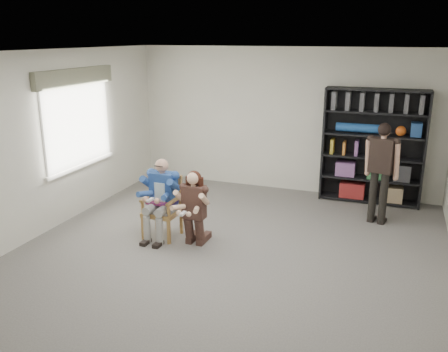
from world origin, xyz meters
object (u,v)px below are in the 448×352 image
at_px(kneeling_woman, 193,209).
at_px(armchair, 162,207).
at_px(bookshelf, 373,147).
at_px(seated_man, 161,199).
at_px(standing_man, 380,174).

bearing_deg(kneeling_woman, armchair, 169.53).
bearing_deg(kneeling_woman, bookshelf, 52.91).
height_order(kneeling_woman, bookshelf, bookshelf).
relative_size(armchair, seated_man, 0.77).
height_order(seated_man, standing_man, standing_man).
xyz_separation_m(armchair, bookshelf, (2.87, 2.78, 0.57)).
distance_m(kneeling_woman, bookshelf, 3.73).
height_order(bookshelf, standing_man, bookshelf).
relative_size(kneeling_woman, standing_man, 0.68).
distance_m(armchair, kneeling_woman, 0.60).
bearing_deg(standing_man, seated_man, -135.31).
relative_size(seated_man, bookshelf, 0.59).
xyz_separation_m(armchair, kneeling_woman, (0.58, -0.12, 0.09)).
distance_m(kneeling_woman, standing_man, 3.12).
distance_m(armchair, seated_man, 0.14).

